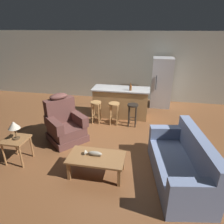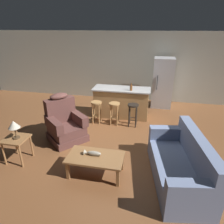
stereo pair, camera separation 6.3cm
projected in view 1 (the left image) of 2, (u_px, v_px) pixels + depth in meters
name	position (u px, v px, depth m)	size (l,w,h in m)	color
ground_plane	(113.00, 136.00, 5.43)	(12.00, 12.00, 0.00)	brown
back_wall	(128.00, 67.00, 7.74)	(12.00, 0.05, 2.60)	#B2B2A3
coffee_table	(96.00, 159.00, 3.89)	(1.10, 0.60, 0.42)	olive
fish_figurine	(93.00, 153.00, 3.90)	(0.34, 0.10, 0.10)	#4C3823
couch	(182.00, 165.00, 3.77)	(1.14, 2.01, 0.94)	#707FA3
recliner_near_lamp	(65.00, 124.00, 5.14)	(1.19, 1.19, 1.20)	brown
end_table	(17.00, 143.00, 4.25)	(0.48, 0.48, 0.56)	olive
table_lamp	(14.00, 126.00, 4.09)	(0.24, 0.24, 0.41)	#4C3823
kitchen_island	(121.00, 102.00, 6.46)	(1.80, 0.70, 0.95)	#AD7F4C
bar_stool_left	(96.00, 108.00, 6.01)	(0.32, 0.32, 0.68)	#A87A47
bar_stool_middle	(114.00, 110.00, 5.91)	(0.32, 0.32, 0.68)	#A87A47
bar_stool_right	(133.00, 111.00, 5.82)	(0.32, 0.32, 0.68)	black
refrigerator	(161.00, 83.00, 7.16)	(0.70, 0.69, 1.76)	#B7B7BC
bottle_tall_green	(131.00, 88.00, 6.04)	(0.08, 0.08, 0.24)	brown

